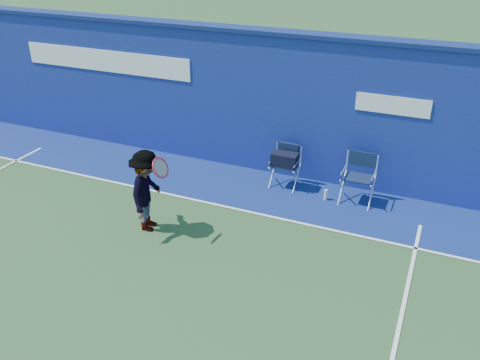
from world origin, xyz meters
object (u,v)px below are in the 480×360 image
at_px(tennis_player, 147,191).
at_px(directors_chair_right, 357,188).
at_px(directors_chair_left, 285,170).
at_px(water_bottle, 326,195).

bearing_deg(tennis_player, directors_chair_right, 37.10).
distance_m(directors_chair_left, water_bottle, 1.02).
bearing_deg(water_bottle, tennis_player, -139.57).
distance_m(water_bottle, tennis_player, 3.59).
xyz_separation_m(water_bottle, tennis_player, (-2.68, -2.29, 0.66)).
xyz_separation_m(directors_chair_left, water_bottle, (0.96, -0.24, -0.27)).
bearing_deg(tennis_player, directors_chair_left, 55.63).
relative_size(directors_chair_right, tennis_player, 0.64).
distance_m(directors_chair_right, tennis_player, 4.11).
bearing_deg(directors_chair_right, water_bottle, -162.78).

